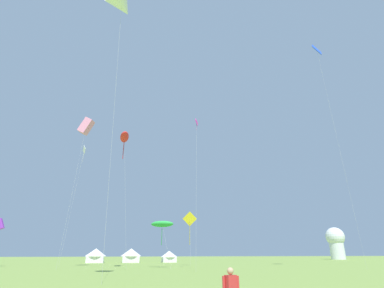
# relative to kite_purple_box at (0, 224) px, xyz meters

# --- Properties ---
(kite_purple_box) EXTENTS (1.74, 2.71, 7.80)m
(kite_purple_box) POSITION_rel_kite_purple_box_xyz_m (0.00, 0.00, 0.00)
(kite_purple_box) COLOR purple
(kite_purple_box) RESTS_ON ground
(kite_white_diamond) EXTENTS (1.59, 2.86, 21.79)m
(kite_white_diamond) POSITION_rel_kite_purple_box_xyz_m (12.10, -1.13, 13.42)
(kite_white_diamond) COLOR white
(kite_white_diamond) RESTS_ON ground
(kite_magenta_diamond) EXTENTS (1.19, 3.11, 22.05)m
(kite_magenta_diamond) POSITION_rel_kite_purple_box_xyz_m (30.44, -17.54, 13.30)
(kite_magenta_diamond) COLOR #E02DA3
(kite_magenta_diamond) RESTS_ON ground
(kite_yellow_diamond) EXTENTS (2.59, 2.96, 9.51)m
(kite_yellow_diamond) POSITION_rel_kite_purple_box_xyz_m (32.70, -2.82, 1.13)
(kite_yellow_diamond) COLOR yellow
(kite_yellow_diamond) RESTS_ON ground
(kite_pink_box) EXTENTS (2.78, 3.11, 24.13)m
(kite_pink_box) POSITION_rel_kite_purple_box_xyz_m (13.05, -8.81, 15.79)
(kite_pink_box) COLOR pink
(kite_pink_box) RESTS_ON ground
(kite_blue_diamond) EXTENTS (2.84, 1.45, 37.82)m
(kite_blue_diamond) POSITION_rel_kite_purple_box_xyz_m (51.96, -20.71, 29.20)
(kite_blue_diamond) COLOR blue
(kite_blue_diamond) RESTS_ON ground
(kite_green_parafoil) EXTENTS (3.96, 3.74, 7.17)m
(kite_green_parafoil) POSITION_rel_kite_purple_box_xyz_m (26.64, -9.65, -0.31)
(kite_green_parafoil) COLOR green
(kite_green_parafoil) RESTS_ON ground
(kite_red_parafoil) EXTENTS (2.69, 4.19, 20.63)m
(kite_red_parafoil) POSITION_rel_kite_purple_box_xyz_m (19.66, -12.28, 13.03)
(kite_red_parafoil) COLOR red
(kite_red_parafoil) RESTS_ON ground
(kite_white_delta) EXTENTS (4.25, 4.28, 28.59)m
(kite_white_delta) POSITION_rel_kite_purple_box_xyz_m (18.51, -32.97, 20.04)
(kite_white_delta) COLOR white
(kite_white_delta) RESTS_ON ground
(festival_tent_center) EXTENTS (4.83, 4.83, 3.14)m
(festival_tent_center) POSITION_rel_kite_purple_box_xyz_m (14.99, 18.13, -5.07)
(festival_tent_center) COLOR white
(festival_tent_center) RESTS_ON ground
(festival_tent_right) EXTENTS (4.87, 4.87, 3.17)m
(festival_tent_right) POSITION_rel_kite_purple_box_xyz_m (23.06, 18.13, -5.05)
(festival_tent_right) COLOR white
(festival_tent_right) RESTS_ON ground
(festival_tent_left) EXTENTS (4.08, 4.08, 2.65)m
(festival_tent_left) POSITION_rel_kite_purple_box_xyz_m (32.24, 18.13, -5.34)
(festival_tent_left) COLOR white
(festival_tent_left) RESTS_ON ground
(observatory_dome) EXTENTS (6.40, 6.40, 10.80)m
(observatory_dome) POSITION_rel_kite_purple_box_xyz_m (94.75, 37.23, -0.80)
(observatory_dome) COLOR white
(observatory_dome) RESTS_ON ground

